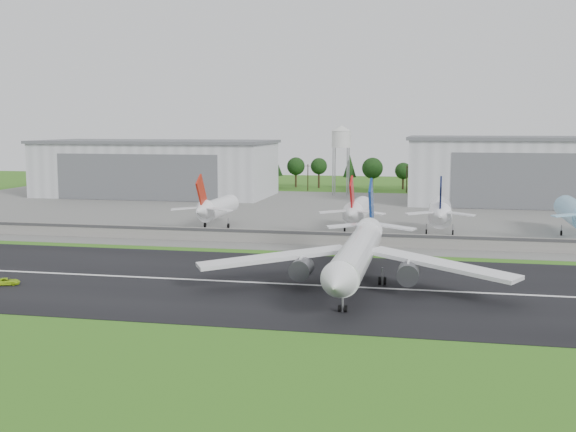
% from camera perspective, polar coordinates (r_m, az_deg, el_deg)
% --- Properties ---
extents(ground, '(600.00, 600.00, 0.00)m').
position_cam_1_polar(ground, '(127.51, -4.85, -6.20)').
color(ground, '#396417').
rests_on(ground, ground).
extents(runway, '(320.00, 60.00, 0.10)m').
position_cam_1_polar(runway, '(136.86, -3.64, -5.24)').
color(runway, black).
rests_on(runway, ground).
extents(runway_centerline, '(220.00, 1.00, 0.02)m').
position_cam_1_polar(runway_centerline, '(136.85, -3.64, -5.21)').
color(runway_centerline, white).
rests_on(runway_centerline, runway).
extents(apron, '(320.00, 150.00, 0.10)m').
position_cam_1_polar(apron, '(243.22, 3.30, 0.24)').
color(apron, slate).
rests_on(apron, ground).
extents(blast_fence, '(240.00, 0.61, 3.50)m').
position_cam_1_polar(blast_fence, '(179.55, 0.20, -1.67)').
color(blast_fence, gray).
rests_on(blast_fence, ground).
extents(hangar_west, '(97.00, 44.00, 23.20)m').
position_cam_1_polar(hangar_west, '(306.95, -10.35, 3.75)').
color(hangar_west, silver).
rests_on(hangar_west, ground).
extents(hangar_east, '(102.00, 47.00, 25.20)m').
position_cam_1_polar(hangar_east, '(286.83, 19.73, 3.41)').
color(hangar_east, silver).
rests_on(hangar_east, ground).
extents(water_tower, '(8.40, 8.40, 29.40)m').
position_cam_1_polar(water_tower, '(306.52, 4.23, 6.26)').
color(water_tower, '#99999E').
rests_on(water_tower, ground).
extents(utility_poles, '(230.00, 3.00, 12.00)m').
position_cam_1_polar(utility_poles, '(322.11, 5.43, 1.92)').
color(utility_poles, black).
rests_on(utility_poles, ground).
extents(treeline, '(320.00, 16.00, 22.00)m').
position_cam_1_polar(treeline, '(336.96, 5.72, 2.15)').
color(treeline, black).
rests_on(treeline, ground).
extents(main_airliner, '(57.29, 59.03, 18.17)m').
position_cam_1_polar(main_airliner, '(131.43, 5.41, -3.62)').
color(main_airliner, white).
rests_on(main_airliner, runway).
extents(ground_vehicle, '(5.16, 3.74, 1.30)m').
position_cam_1_polar(ground_vehicle, '(143.66, -21.34, -4.84)').
color(ground_vehicle, '#ABD819').
rests_on(ground_vehicle, runway).
extents(parked_jet_red_a, '(7.36, 31.29, 16.55)m').
position_cam_1_polar(parked_jet_red_a, '(206.34, -5.80, 0.64)').
color(parked_jet_red_a, white).
rests_on(parked_jet_red_a, ground).
extents(parked_jet_red_b, '(7.36, 31.29, 16.70)m').
position_cam_1_polar(parked_jet_red_b, '(197.90, 5.47, 0.41)').
color(parked_jet_red_b, white).
rests_on(parked_jet_red_b, ground).
extents(parked_jet_navy, '(7.36, 31.29, 16.91)m').
position_cam_1_polar(parked_jet_navy, '(196.69, 11.92, 0.30)').
color(parked_jet_navy, white).
rests_on(parked_jet_navy, ground).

